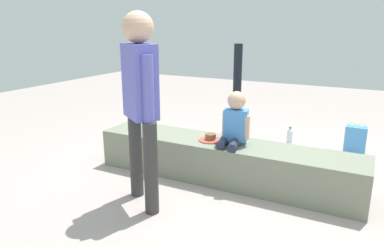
{
  "coord_description": "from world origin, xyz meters",
  "views": [
    {
      "loc": [
        1.18,
        -2.94,
        1.42
      ],
      "look_at": [
        -0.15,
        -0.37,
        0.62
      ],
      "focal_mm": 33.63,
      "sensor_mm": 36.0,
      "label": 1
    }
  ],
  "objects_px": {
    "gift_bag": "(355,140)",
    "cake_box_white": "(307,153)",
    "cake_plate": "(210,138)",
    "adult_standing": "(140,94)",
    "child_seated": "(235,122)",
    "water_bottle_near_gift": "(290,136)",
    "handbag_black_leather": "(234,143)",
    "water_bottle_far_side": "(265,153)",
    "party_cup_red": "(174,134)"
  },
  "relations": [
    {
      "from": "gift_bag",
      "to": "cake_box_white",
      "type": "xyz_separation_m",
      "value": [
        -0.45,
        -0.36,
        -0.11
      ]
    },
    {
      "from": "cake_plate",
      "to": "adult_standing",
      "type": "bearing_deg",
      "value": -110.5
    },
    {
      "from": "child_seated",
      "to": "cake_plate",
      "type": "bearing_deg",
      "value": 179.06
    },
    {
      "from": "water_bottle_near_gift",
      "to": "handbag_black_leather",
      "type": "xyz_separation_m",
      "value": [
        -0.5,
        -0.58,
        0.0
      ]
    },
    {
      "from": "handbag_black_leather",
      "to": "water_bottle_near_gift",
      "type": "bearing_deg",
      "value": 49.16
    },
    {
      "from": "handbag_black_leather",
      "to": "gift_bag",
      "type": "bearing_deg",
      "value": 24.5
    },
    {
      "from": "water_bottle_near_gift",
      "to": "cake_box_white",
      "type": "xyz_separation_m",
      "value": [
        0.28,
        -0.38,
        -0.05
      ]
    },
    {
      "from": "child_seated",
      "to": "handbag_black_leather",
      "type": "xyz_separation_m",
      "value": [
        -0.29,
        0.77,
        -0.48
      ]
    },
    {
      "from": "water_bottle_near_gift",
      "to": "water_bottle_far_side",
      "type": "bearing_deg",
      "value": -96.81
    },
    {
      "from": "water_bottle_near_gift",
      "to": "party_cup_red",
      "type": "relative_size",
      "value": 1.9
    },
    {
      "from": "adult_standing",
      "to": "water_bottle_far_side",
      "type": "bearing_deg",
      "value": 64.59
    },
    {
      "from": "child_seated",
      "to": "adult_standing",
      "type": "distance_m",
      "value": 0.93
    },
    {
      "from": "party_cup_red",
      "to": "water_bottle_far_side",
      "type": "bearing_deg",
      "value": -12.19
    },
    {
      "from": "cake_plate",
      "to": "party_cup_red",
      "type": "height_order",
      "value": "cake_plate"
    },
    {
      "from": "gift_bag",
      "to": "water_bottle_near_gift",
      "type": "distance_m",
      "value": 0.73
    },
    {
      "from": "handbag_black_leather",
      "to": "party_cup_red",
      "type": "bearing_deg",
      "value": 172.02
    },
    {
      "from": "gift_bag",
      "to": "water_bottle_far_side",
      "type": "xyz_separation_m",
      "value": [
        -0.82,
        -0.72,
        -0.06
      ]
    },
    {
      "from": "child_seated",
      "to": "adult_standing",
      "type": "xyz_separation_m",
      "value": [
        -0.5,
        -0.71,
        0.33
      ]
    },
    {
      "from": "adult_standing",
      "to": "party_cup_red",
      "type": "distance_m",
      "value": 1.94
    },
    {
      "from": "cake_plate",
      "to": "water_bottle_far_side",
      "type": "distance_m",
      "value": 0.77
    },
    {
      "from": "water_bottle_far_side",
      "to": "gift_bag",
      "type": "bearing_deg",
      "value": 41.27
    },
    {
      "from": "cake_plate",
      "to": "water_bottle_near_gift",
      "type": "relative_size",
      "value": 1.02
    },
    {
      "from": "water_bottle_far_side",
      "to": "child_seated",
      "type": "bearing_deg",
      "value": -101.8
    },
    {
      "from": "adult_standing",
      "to": "water_bottle_far_side",
      "type": "distance_m",
      "value": 1.68
    },
    {
      "from": "child_seated",
      "to": "party_cup_red",
      "type": "xyz_separation_m",
      "value": [
        -1.16,
        0.9,
        -0.53
      ]
    },
    {
      "from": "cake_box_white",
      "to": "handbag_black_leather",
      "type": "height_order",
      "value": "handbag_black_leather"
    },
    {
      "from": "water_bottle_far_side",
      "to": "handbag_black_leather",
      "type": "distance_m",
      "value": 0.44
    },
    {
      "from": "gift_bag",
      "to": "water_bottle_far_side",
      "type": "bearing_deg",
      "value": -138.73
    },
    {
      "from": "gift_bag",
      "to": "handbag_black_leather",
      "type": "relative_size",
      "value": 1.22
    },
    {
      "from": "gift_bag",
      "to": "party_cup_red",
      "type": "distance_m",
      "value": 2.15
    },
    {
      "from": "party_cup_red",
      "to": "water_bottle_near_gift",
      "type": "bearing_deg",
      "value": 18.57
    },
    {
      "from": "child_seated",
      "to": "handbag_black_leather",
      "type": "bearing_deg",
      "value": 110.39
    },
    {
      "from": "gift_bag",
      "to": "cake_box_white",
      "type": "bearing_deg",
      "value": -141.87
    },
    {
      "from": "child_seated",
      "to": "cake_box_white",
      "type": "bearing_deg",
      "value": 63.24
    },
    {
      "from": "adult_standing",
      "to": "cake_plate",
      "type": "height_order",
      "value": "adult_standing"
    },
    {
      "from": "cake_box_white",
      "to": "cake_plate",
      "type": "bearing_deg",
      "value": -126.75
    },
    {
      "from": "water_bottle_far_side",
      "to": "cake_box_white",
      "type": "relative_size",
      "value": 0.7
    },
    {
      "from": "cake_box_white",
      "to": "water_bottle_far_side",
      "type": "bearing_deg",
      "value": -135.21
    },
    {
      "from": "water_bottle_near_gift",
      "to": "water_bottle_far_side",
      "type": "distance_m",
      "value": 0.75
    },
    {
      "from": "cake_plate",
      "to": "child_seated",
      "type": "bearing_deg",
      "value": -0.94
    },
    {
      "from": "water_bottle_far_side",
      "to": "party_cup_red",
      "type": "bearing_deg",
      "value": 167.81
    },
    {
      "from": "child_seated",
      "to": "party_cup_red",
      "type": "bearing_deg",
      "value": 142.27
    },
    {
      "from": "water_bottle_near_gift",
      "to": "water_bottle_far_side",
      "type": "xyz_separation_m",
      "value": [
        -0.09,
        -0.74,
        0.01
      ]
    },
    {
      "from": "water_bottle_far_side",
      "to": "handbag_black_leather",
      "type": "relative_size",
      "value": 0.78
    },
    {
      "from": "cake_plate",
      "to": "cake_box_white",
      "type": "xyz_separation_m",
      "value": [
        0.73,
        0.98,
        -0.34
      ]
    },
    {
      "from": "gift_bag",
      "to": "cake_box_white",
      "type": "relative_size",
      "value": 1.11
    },
    {
      "from": "adult_standing",
      "to": "cake_plate",
      "type": "distance_m",
      "value": 0.92
    },
    {
      "from": "water_bottle_far_side",
      "to": "cake_box_white",
      "type": "xyz_separation_m",
      "value": [
        0.36,
        0.36,
        -0.05
      ]
    },
    {
      "from": "child_seated",
      "to": "gift_bag",
      "type": "distance_m",
      "value": 1.69
    },
    {
      "from": "child_seated",
      "to": "handbag_black_leather",
      "type": "relative_size",
      "value": 1.6
    }
  ]
}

